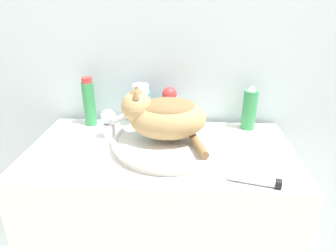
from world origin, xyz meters
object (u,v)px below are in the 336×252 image
(shampoo_bottle_tall, at_px, (89,102))
(cream_tube, at_px, (255,180))
(lotion_bottle_white, at_px, (169,107))
(cat, at_px, (164,115))
(soap_bar, at_px, (75,156))
(mouthwash_bottle, at_px, (141,107))
(spray_bottle_trigger, at_px, (249,109))
(faucet, at_px, (111,121))

(shampoo_bottle_tall, xyz_separation_m, cream_tube, (0.61, -0.41, -0.09))
(shampoo_bottle_tall, height_order, lotion_bottle_white, shampoo_bottle_tall)
(cat, bearing_deg, lotion_bottle_white, -98.17)
(cream_tube, height_order, soap_bar, cream_tube)
(lotion_bottle_white, bearing_deg, mouthwash_bottle, 180.00)
(mouthwash_bottle, height_order, spray_bottle_trigger, spray_bottle_trigger)
(soap_bar, bearing_deg, cat, 18.97)
(shampoo_bottle_tall, relative_size, soap_bar, 3.17)
(cat, distance_m, lotion_bottle_white, 0.20)
(cat, relative_size, shampoo_bottle_tall, 1.47)
(faucet, bearing_deg, soap_bar, -99.47)
(spray_bottle_trigger, height_order, lotion_bottle_white, spray_bottle_trigger)
(spray_bottle_trigger, bearing_deg, soap_bar, -154.52)
(cream_tube, bearing_deg, cat, 143.33)
(faucet, relative_size, mouthwash_bottle, 0.75)
(mouthwash_bottle, bearing_deg, cat, -60.78)
(faucet, bearing_deg, shampoo_bottle_tall, 150.24)
(cat, distance_m, shampoo_bottle_tall, 0.39)
(lotion_bottle_white, bearing_deg, spray_bottle_trigger, 0.00)
(lotion_bottle_white, height_order, soap_bar, lotion_bottle_white)
(cat, bearing_deg, cream_tube, 137.22)
(shampoo_bottle_tall, distance_m, lotion_bottle_white, 0.34)
(shampoo_bottle_tall, height_order, cream_tube, shampoo_bottle_tall)
(lotion_bottle_white, distance_m, soap_bar, 0.43)
(shampoo_bottle_tall, bearing_deg, lotion_bottle_white, -0.00)
(cat, bearing_deg, soap_bar, 12.87)
(mouthwash_bottle, height_order, lotion_bottle_white, mouthwash_bottle)
(spray_bottle_trigger, relative_size, cream_tube, 1.21)
(lotion_bottle_white, relative_size, soap_bar, 2.64)
(mouthwash_bottle, distance_m, soap_bar, 0.36)
(faucet, distance_m, lotion_bottle_white, 0.25)
(mouthwash_bottle, relative_size, lotion_bottle_white, 1.05)
(shampoo_bottle_tall, bearing_deg, spray_bottle_trigger, 0.00)
(spray_bottle_trigger, height_order, shampoo_bottle_tall, shampoo_bottle_tall)
(faucet, distance_m, soap_bar, 0.20)
(spray_bottle_trigger, relative_size, shampoo_bottle_tall, 0.89)
(mouthwash_bottle, height_order, cream_tube, mouthwash_bottle)
(cream_tube, bearing_deg, spray_bottle_trigger, 82.91)
(cat, distance_m, cream_tube, 0.37)
(cat, distance_m, spray_bottle_trigger, 0.39)
(mouthwash_bottle, distance_m, shampoo_bottle_tall, 0.22)
(mouthwash_bottle, xyz_separation_m, cream_tube, (0.39, -0.41, -0.07))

